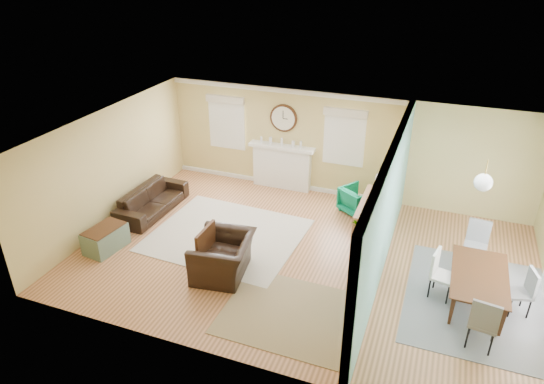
% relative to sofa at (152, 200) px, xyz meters
% --- Properties ---
extents(floor, '(9.00, 9.00, 0.00)m').
position_rel_sofa_xyz_m(floor, '(3.92, -0.57, -0.30)').
color(floor, brown).
rests_on(floor, ground).
extents(wall_back, '(9.00, 0.02, 2.60)m').
position_rel_sofa_xyz_m(wall_back, '(3.92, 2.43, 1.00)').
color(wall_back, tan).
rests_on(wall_back, ground).
extents(wall_front, '(9.00, 0.02, 2.60)m').
position_rel_sofa_xyz_m(wall_front, '(3.92, -3.57, 1.00)').
color(wall_front, tan).
rests_on(wall_front, ground).
extents(wall_left, '(0.02, 6.00, 2.60)m').
position_rel_sofa_xyz_m(wall_left, '(-0.58, -0.57, 1.00)').
color(wall_left, tan).
rests_on(wall_left, ground).
extents(ceiling, '(9.00, 6.00, 0.02)m').
position_rel_sofa_xyz_m(ceiling, '(3.92, -0.57, 2.30)').
color(ceiling, white).
rests_on(ceiling, wall_back).
extents(partition, '(0.17, 6.00, 2.60)m').
position_rel_sofa_xyz_m(partition, '(5.44, -0.29, 1.06)').
color(partition, tan).
rests_on(partition, ground).
extents(fireplace, '(1.70, 0.30, 1.17)m').
position_rel_sofa_xyz_m(fireplace, '(2.42, 2.31, 0.30)').
color(fireplace, white).
rests_on(fireplace, ground).
extents(wall_clock, '(0.70, 0.07, 0.70)m').
position_rel_sofa_xyz_m(wall_clock, '(2.42, 2.40, 1.55)').
color(wall_clock, '#472B16').
rests_on(wall_clock, wall_back).
extents(window_left, '(1.05, 0.13, 1.42)m').
position_rel_sofa_xyz_m(window_left, '(0.87, 2.39, 1.36)').
color(window_left, white).
rests_on(window_left, wall_back).
extents(window_right, '(1.05, 0.13, 1.42)m').
position_rel_sofa_xyz_m(window_right, '(3.97, 2.39, 1.36)').
color(window_right, white).
rests_on(window_right, wall_back).
extents(pendant, '(0.30, 0.30, 0.55)m').
position_rel_sofa_xyz_m(pendant, '(6.92, -0.57, 1.91)').
color(pendant, gold).
rests_on(pendant, ceiling).
extents(rug_cream, '(3.26, 2.86, 0.02)m').
position_rel_sofa_xyz_m(rug_cream, '(2.11, -0.37, -0.29)').
color(rug_cream, beige).
rests_on(rug_cream, floor).
extents(rug_jute, '(2.34, 1.92, 0.01)m').
position_rel_sofa_xyz_m(rug_jute, '(4.24, -2.27, -0.29)').
color(rug_jute, tan).
rests_on(rug_jute, floor).
extents(rug_grey, '(2.40, 3.00, 0.01)m').
position_rel_sofa_xyz_m(rug_grey, '(7.20, -0.82, -0.29)').
color(rug_grey, slate).
rests_on(rug_grey, floor).
extents(sofa, '(0.84, 2.04, 0.59)m').
position_rel_sofa_xyz_m(sofa, '(0.00, 0.00, 0.00)').
color(sofa, black).
rests_on(sofa, floor).
extents(eames_chair, '(1.21, 1.33, 0.78)m').
position_rel_sofa_xyz_m(eames_chair, '(2.65, -1.63, 0.09)').
color(eames_chair, black).
rests_on(eames_chair, floor).
extents(green_chair, '(0.94, 0.94, 0.62)m').
position_rel_sofa_xyz_m(green_chair, '(4.52, 1.68, 0.02)').
color(green_chair, '#0A7760').
rests_on(green_chair, floor).
extents(trunk, '(0.64, 0.93, 0.50)m').
position_rel_sofa_xyz_m(trunk, '(-0.01, -1.72, -0.05)').
color(trunk, slate).
rests_on(trunk, floor).
extents(credenza, '(0.55, 1.63, 0.80)m').
position_rel_sofa_xyz_m(credenza, '(5.02, 0.79, 0.10)').
color(credenza, '#A27049').
rests_on(credenza, floor).
extents(tv, '(0.20, 1.09, 0.62)m').
position_rel_sofa_xyz_m(tv, '(5.01, 0.79, 0.82)').
color(tv, black).
rests_on(tv, credenza).
extents(garden_stool, '(0.33, 0.33, 0.48)m').
position_rel_sofa_xyz_m(garden_stool, '(4.96, -0.20, -0.05)').
color(garden_stool, white).
rests_on(garden_stool, floor).
extents(potted_plant, '(0.44, 0.46, 0.39)m').
position_rel_sofa_xyz_m(potted_plant, '(4.96, -0.20, 0.38)').
color(potted_plant, '#337F33').
rests_on(potted_plant, garden_stool).
extents(dining_table, '(0.95, 1.69, 0.59)m').
position_rel_sofa_xyz_m(dining_table, '(7.20, -0.82, 0.00)').
color(dining_table, '#472B16').
rests_on(dining_table, floor).
extents(dining_chair_n, '(0.47, 0.47, 0.95)m').
position_rel_sofa_xyz_m(dining_chair_n, '(7.11, 0.32, 0.26)').
color(dining_chair_n, slate).
rests_on(dining_chair_n, floor).
extents(dining_chair_s, '(0.48, 0.48, 0.96)m').
position_rel_sofa_xyz_m(dining_chair_s, '(7.24, -1.91, 0.27)').
color(dining_chair_s, slate).
rests_on(dining_chair_s, floor).
extents(dining_chair_w, '(0.48, 0.48, 0.91)m').
position_rel_sofa_xyz_m(dining_chair_w, '(6.58, -0.87, 0.24)').
color(dining_chair_w, white).
rests_on(dining_chair_w, floor).
extents(dining_chair_e, '(0.47, 0.47, 0.86)m').
position_rel_sofa_xyz_m(dining_chair_e, '(7.81, -0.86, 0.21)').
color(dining_chair_e, slate).
rests_on(dining_chair_e, floor).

